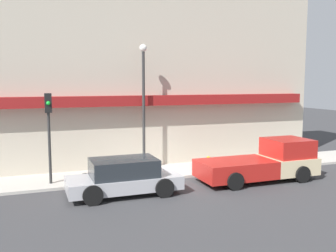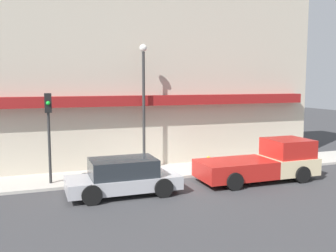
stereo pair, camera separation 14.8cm
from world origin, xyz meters
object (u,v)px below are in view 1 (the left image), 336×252
at_px(street_lamp, 144,93).
at_px(traffic_light, 49,122).
at_px(pickup_truck, 264,162).
at_px(fire_hydrant, 208,163).
at_px(parked_car, 124,177).

xyz_separation_m(street_lamp, traffic_light, (-4.43, -1.08, -1.12)).
bearing_deg(pickup_truck, fire_hydrant, 125.33).
bearing_deg(pickup_truck, parked_car, 177.99).
relative_size(parked_car, street_lamp, 0.72).
height_order(pickup_truck, parked_car, pickup_truck).
xyz_separation_m(fire_hydrant, traffic_light, (-7.41, -0.05, 2.29)).
xyz_separation_m(parked_car, fire_hydrant, (4.78, 2.21, -0.25)).
distance_m(pickup_truck, street_lamp, 6.46).
relative_size(fire_hydrant, traffic_light, 0.17).
relative_size(fire_hydrant, street_lamp, 0.11).
xyz_separation_m(pickup_truck, fire_hydrant, (-1.69, 2.21, -0.34)).
bearing_deg(fire_hydrant, street_lamp, 160.99).
xyz_separation_m(pickup_truck, traffic_light, (-9.10, 2.16, 1.94)).
bearing_deg(parked_car, fire_hydrant, 25.63).
relative_size(pickup_truck, street_lamp, 0.90).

